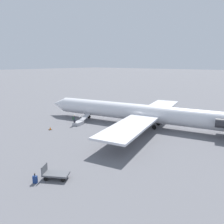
# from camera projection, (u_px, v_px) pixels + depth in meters

# --- Properties ---
(ground_plane) EXTENTS (600.00, 600.00, 0.00)m
(ground_plane) POSITION_uv_depth(u_px,v_px,m) (139.00, 125.00, 35.42)
(ground_plane) COLOR slate
(airplane_main) EXTENTS (35.60, 27.70, 7.04)m
(airplane_main) POSITION_uv_depth(u_px,v_px,m) (145.00, 113.00, 34.50)
(airplane_main) COLOR silver
(airplane_main) RESTS_ON ground
(boarding_stairs) EXTENTS (1.88, 4.14, 1.74)m
(boarding_stairs) POSITION_uv_depth(u_px,v_px,m) (80.00, 122.00, 35.89)
(boarding_stairs) COLOR #B2B2B7
(boarding_stairs) RESTS_ON ground
(passenger) EXTENTS (0.39, 0.56, 1.74)m
(passenger) POSITION_uv_depth(u_px,v_px,m) (74.00, 119.00, 34.88)
(passenger) COLOR #23232D
(passenger) RESTS_ON ground
(luggage_cart) EXTENTS (2.45, 2.09, 1.22)m
(luggage_cart) POSITION_uv_depth(u_px,v_px,m) (55.00, 174.00, 18.97)
(luggage_cart) COLOR #595B60
(luggage_cart) RESTS_ON ground
(suitcase) EXTENTS (0.42, 0.37, 0.88)m
(suitcase) POSITION_uv_depth(u_px,v_px,m) (35.00, 179.00, 18.29)
(suitcase) COLOR navy
(suitcase) RESTS_ON ground
(traffic_cone_near_stairs) EXTENTS (0.44, 0.44, 0.48)m
(traffic_cone_near_stairs) POSITION_uv_depth(u_px,v_px,m) (50.00, 128.00, 32.81)
(traffic_cone_near_stairs) COLOR black
(traffic_cone_near_stairs) RESTS_ON ground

